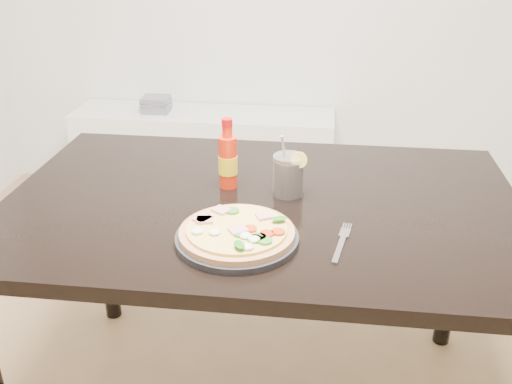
# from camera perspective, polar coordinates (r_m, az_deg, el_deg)

# --- Properties ---
(dining_table) EXTENTS (1.40, 0.90, 0.75)m
(dining_table) POSITION_cam_1_polar(r_m,az_deg,el_deg) (1.59, 0.53, -3.44)
(dining_table) COLOR black
(dining_table) RESTS_ON ground
(plate) EXTENTS (0.29, 0.29, 0.02)m
(plate) POSITION_cam_1_polar(r_m,az_deg,el_deg) (1.35, -1.91, -4.64)
(plate) COLOR black
(plate) RESTS_ON dining_table
(pizza) EXTENTS (0.27, 0.27, 0.03)m
(pizza) POSITION_cam_1_polar(r_m,az_deg,el_deg) (1.34, -1.91, -3.96)
(pizza) COLOR tan
(pizza) RESTS_ON plate
(hot_sauce_bottle) EXTENTS (0.05, 0.05, 0.20)m
(hot_sauce_bottle) POSITION_cam_1_polar(r_m,az_deg,el_deg) (1.60, -2.83, 3.18)
(hot_sauce_bottle) COLOR red
(hot_sauce_bottle) RESTS_ON dining_table
(cola_cup) EXTENTS (0.09, 0.09, 0.18)m
(cola_cup) POSITION_cam_1_polar(r_m,az_deg,el_deg) (1.56, 3.28, 1.62)
(cola_cup) COLOR black
(cola_cup) RESTS_ON dining_table
(fork) EXTENTS (0.05, 0.19, 0.00)m
(fork) POSITION_cam_1_polar(r_m,az_deg,el_deg) (1.37, 8.59, -4.88)
(fork) COLOR silver
(fork) RESTS_ON dining_table
(media_console) EXTENTS (1.40, 0.34, 0.50)m
(media_console) POSITION_cam_1_polar(r_m,az_deg,el_deg) (3.18, -5.13, 3.64)
(media_console) COLOR white
(media_console) RESTS_ON ground
(cd_stack) EXTENTS (0.14, 0.12, 0.08)m
(cd_stack) POSITION_cam_1_polar(r_m,az_deg,el_deg) (3.13, -9.95, 8.64)
(cd_stack) COLOR slate
(cd_stack) RESTS_ON media_console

